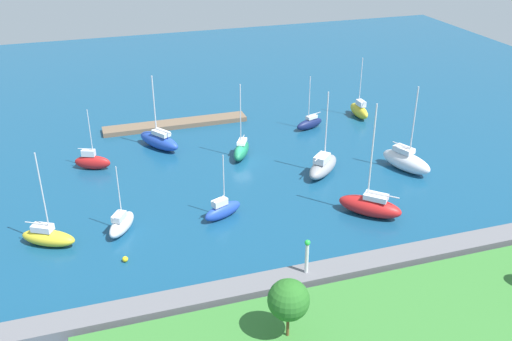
# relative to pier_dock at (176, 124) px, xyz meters

# --- Properties ---
(water) EXTENTS (160.00, 160.00, 0.00)m
(water) POSITION_rel_pier_dock_xyz_m (-6.58, 15.70, -0.37)
(water) COLOR navy
(water) RESTS_ON ground
(pier_dock) EXTENTS (23.07, 3.05, 0.73)m
(pier_dock) POSITION_rel_pier_dock_xyz_m (0.00, 0.00, 0.00)
(pier_dock) COLOR brown
(pier_dock) RESTS_ON ground
(breakwater) EXTENTS (71.27, 2.78, 1.18)m
(breakwater) POSITION_rel_pier_dock_xyz_m (-6.58, 43.89, 0.22)
(breakwater) COLOR slate
(breakwater) RESTS_ON ground
(shoreline_park) EXTENTS (48.39, 12.60, 1.22)m
(shoreline_park) POSITION_rel_pier_dock_xyz_m (-6.58, 52.53, 0.25)
(shoreline_park) COLOR #387A33
(shoreline_park) RESTS_ON ground
(harbor_beacon) EXTENTS (0.56, 0.56, 3.73)m
(harbor_beacon) POSITION_rel_pier_dock_xyz_m (-4.73, 43.89, 2.97)
(harbor_beacon) COLOR silver
(harbor_beacon) RESTS_ON breakwater
(park_tree_center) EXTENTS (3.48, 3.48, 5.48)m
(park_tree_center) POSITION_rel_pier_dock_xyz_m (0.07, 51.51, 4.58)
(park_tree_center) COLOR brown
(park_tree_center) RESTS_ON shoreline_park
(sailboat_white_mid_basin) EXTENTS (5.23, 7.94, 12.01)m
(sailboat_white_mid_basin) POSITION_rel_pier_dock_xyz_m (-26.97, 25.22, 1.03)
(sailboat_white_mid_basin) COLOR white
(sailboat_white_mid_basin) RESTS_ON water
(sailboat_red_west_end) EXTENTS (5.13, 3.23, 8.64)m
(sailboat_red_west_end) POSITION_rel_pier_dock_xyz_m (13.69, 11.88, 0.78)
(sailboat_red_west_end) COLOR red
(sailboat_red_west_end) RESTS_ON water
(sailboat_yellow_lone_south) EXTENTS (6.34, 4.77, 11.04)m
(sailboat_yellow_lone_south) POSITION_rel_pier_dock_xyz_m (19.36, 29.40, 0.65)
(sailboat_yellow_lone_south) COLOR yellow
(sailboat_yellow_lone_south) RESTS_ON water
(sailboat_blue_inner_mooring) EXTENTS (6.12, 7.69, 10.98)m
(sailboat_blue_inner_mooring) POSITION_rel_pier_dock_xyz_m (3.88, 7.75, 0.88)
(sailboat_blue_inner_mooring) COLOR #2347B2
(sailboat_blue_inner_mooring) RESTS_ON water
(sailboat_green_by_breakwater) EXTENTS (4.42, 6.01, 10.95)m
(sailboat_green_by_breakwater) POSITION_rel_pier_dock_xyz_m (-6.84, 14.35, 0.72)
(sailboat_green_by_breakwater) COLOR #19724C
(sailboat_green_by_breakwater) RESTS_ON water
(sailboat_gray_off_beacon) EXTENTS (6.92, 6.75, 11.51)m
(sailboat_gray_off_beacon) POSITION_rel_pier_dock_xyz_m (-15.72, 22.91, 0.86)
(sailboat_gray_off_beacon) COLOR gray
(sailboat_gray_off_beacon) RESTS_ON water
(sailboat_navy_along_channel) EXTENTS (5.35, 3.19, 8.70)m
(sailboat_navy_along_channel) POSITION_rel_pier_dock_xyz_m (-20.16, 7.55, 0.55)
(sailboat_navy_along_channel) COLOR #141E4C
(sailboat_navy_along_channel) RESTS_ON water
(sailboat_white_center_basin) EXTENTS (4.11, 5.15, 8.08)m
(sailboat_white_center_basin) POSITION_rel_pier_dock_xyz_m (11.52, 29.22, 0.69)
(sailboat_white_center_basin) COLOR white
(sailboat_white_center_basin) RESTS_ON water
(sailboat_red_far_south) EXTENTS (7.22, 7.03, 13.85)m
(sailboat_red_far_south) POSITION_rel_pier_dock_xyz_m (-16.73, 34.36, 0.90)
(sailboat_red_far_south) COLOR red
(sailboat_red_far_south) RESTS_ON water
(sailboat_yellow_far_north) EXTENTS (1.69, 5.46, 10.04)m
(sailboat_yellow_far_north) POSITION_rel_pier_dock_xyz_m (-30.00, 5.36, 0.86)
(sailboat_yellow_far_north) COLOR yellow
(sailboat_yellow_far_north) RESTS_ON water
(sailboat_blue_east_end) EXTENTS (5.28, 3.44, 8.02)m
(sailboat_blue_east_end) POSITION_rel_pier_dock_xyz_m (-0.03, 29.69, 0.67)
(sailboat_blue_east_end) COLOR #2347B2
(sailboat_blue_east_end) RESTS_ON water
(mooring_buoy_yellow) EXTENTS (0.61, 0.61, 0.61)m
(mooring_buoy_yellow) POSITION_rel_pier_dock_xyz_m (11.83, 35.06, -0.06)
(mooring_buoy_yellow) COLOR yellow
(mooring_buoy_yellow) RESTS_ON water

